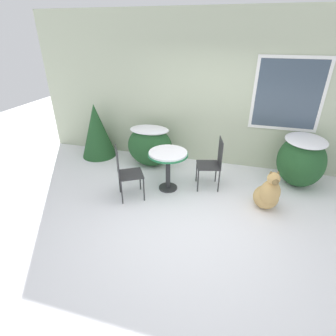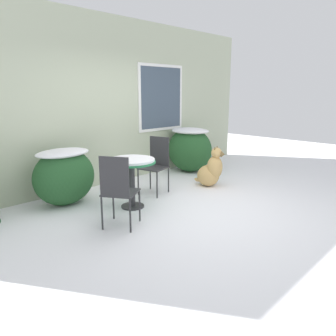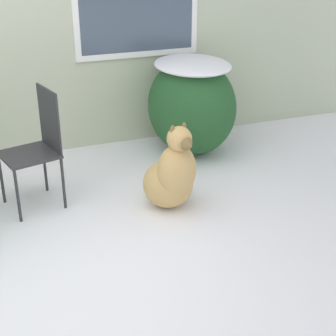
# 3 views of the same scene
# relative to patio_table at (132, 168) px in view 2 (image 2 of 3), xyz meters

# --- Properties ---
(ground_plane) EXTENTS (16.00, 16.00, 0.00)m
(ground_plane) POSITION_rel_patio_table_xyz_m (0.59, -0.79, -0.63)
(ground_plane) COLOR white
(house_wall) EXTENTS (8.00, 0.10, 3.09)m
(house_wall) POSITION_rel_patio_table_xyz_m (0.66, 1.41, 0.92)
(house_wall) COLOR #B2BC9E
(house_wall) RESTS_ON ground_plane
(shrub_left) EXTENTS (0.99, 0.68, 0.89)m
(shrub_left) POSITION_rel_patio_table_xyz_m (-0.65, 0.85, -0.15)
(shrub_left) COLOR #235128
(shrub_left) RESTS_ON ground_plane
(shrub_middle) EXTENTS (0.86, 1.03, 0.97)m
(shrub_middle) POSITION_rel_patio_table_xyz_m (2.38, 0.88, -0.11)
(shrub_middle) COLOR #235128
(shrub_middle) RESTS_ON ground_plane
(patio_table) EXTENTS (0.72, 0.72, 0.76)m
(patio_table) POSITION_rel_patio_table_xyz_m (0.00, 0.00, 0.00)
(patio_table) COLOR #2D2D30
(patio_table) RESTS_ON ground_plane
(patio_chair_near_table) EXTENTS (0.51, 0.51, 0.97)m
(patio_chair_near_table) POSITION_rel_patio_table_xyz_m (0.78, 0.29, -0.09)
(patio_chair_near_table) COLOR #2D2D30
(patio_chair_near_table) RESTS_ON ground_plane
(patio_chair_far_side) EXTENTS (0.57, 0.57, 0.97)m
(patio_chair_far_side) POSITION_rel_patio_table_xyz_m (-0.63, -0.49, -0.09)
(patio_chair_far_side) COLOR #2D2D30
(patio_chair_far_side) RESTS_ON ground_plane
(dog) EXTENTS (0.50, 0.60, 0.76)m
(dog) POSITION_rel_patio_table_xyz_m (1.76, -0.17, -0.34)
(dog) COLOR tan
(dog) RESTS_ON ground_plane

